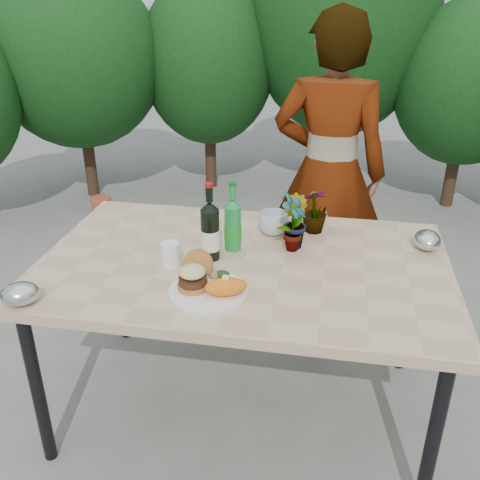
% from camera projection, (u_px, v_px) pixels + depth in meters
% --- Properties ---
extents(ground, '(80.00, 80.00, 0.00)m').
position_uv_depth(ground, '(243.00, 406.00, 2.43)').
color(ground, slate).
rests_on(ground, ground).
extents(patio_table, '(1.60, 1.00, 0.75)m').
position_uv_depth(patio_table, '(244.00, 274.00, 2.13)').
color(patio_table, tan).
rests_on(patio_table, ground).
extents(shrub_hedge, '(6.81, 5.23, 2.53)m').
position_uv_depth(shrub_hedge, '(337.00, 77.00, 3.43)').
color(shrub_hedge, '#382316').
rests_on(shrub_hedge, ground).
extents(dinner_plate, '(0.28, 0.28, 0.01)m').
position_uv_depth(dinner_plate, '(208.00, 292.00, 1.88)').
color(dinner_plate, white).
rests_on(dinner_plate, patio_table).
extents(burger_stack, '(0.11, 0.16, 0.11)m').
position_uv_depth(burger_stack, '(194.00, 274.00, 1.88)').
color(burger_stack, '#B7722D').
rests_on(burger_stack, dinner_plate).
extents(sweet_potato, '(0.17, 0.12, 0.06)m').
position_uv_depth(sweet_potato, '(226.00, 287.00, 1.84)').
color(sweet_potato, orange).
rests_on(sweet_potato, dinner_plate).
extents(grilled_veg, '(0.08, 0.05, 0.03)m').
position_uv_depth(grilled_veg, '(219.00, 274.00, 1.95)').
color(grilled_veg, olive).
rests_on(grilled_veg, dinner_plate).
extents(wine_bottle, '(0.08, 0.08, 0.32)m').
position_uv_depth(wine_bottle, '(210.00, 232.00, 2.07)').
color(wine_bottle, black).
rests_on(wine_bottle, patio_table).
extents(sparkling_water, '(0.07, 0.07, 0.29)m').
position_uv_depth(sparkling_water, '(233.00, 225.00, 2.15)').
color(sparkling_water, '#198935').
rests_on(sparkling_water, patio_table).
extents(plastic_cup, '(0.07, 0.07, 0.09)m').
position_uv_depth(plastic_cup, '(171.00, 254.00, 2.05)').
color(plastic_cup, white).
rests_on(plastic_cup, patio_table).
extents(seedling_left, '(0.13, 0.15, 0.25)m').
position_uv_depth(seedling_left, '(293.00, 223.00, 2.13)').
color(seedling_left, '#24541D').
rests_on(seedling_left, patio_table).
extents(seedling_mid, '(0.14, 0.15, 0.22)m').
position_uv_depth(seedling_mid, '(294.00, 222.00, 2.18)').
color(seedling_mid, '#2A5C1F').
rests_on(seedling_mid, patio_table).
extents(seedling_right, '(0.15, 0.15, 0.20)m').
position_uv_depth(seedling_right, '(315.00, 210.00, 2.31)').
color(seedling_right, '#1F531C').
rests_on(seedling_right, patio_table).
extents(blue_bowl, '(0.17, 0.17, 0.10)m').
position_uv_depth(blue_bowl, '(274.00, 223.00, 2.30)').
color(blue_bowl, silver).
rests_on(blue_bowl, patio_table).
extents(foil_packet_left, '(0.17, 0.15, 0.08)m').
position_uv_depth(foil_packet_left, '(20.00, 294.00, 1.81)').
color(foil_packet_left, silver).
rests_on(foil_packet_left, patio_table).
extents(foil_packet_right, '(0.11, 0.13, 0.08)m').
position_uv_depth(foil_packet_right, '(427.00, 240.00, 2.18)').
color(foil_packet_right, silver).
rests_on(foil_packet_right, patio_table).
extents(person, '(0.63, 0.44, 1.65)m').
position_uv_depth(person, '(329.00, 173.00, 2.83)').
color(person, '#A56652').
rests_on(person, ground).
extents(terracotta_pot, '(0.17, 0.17, 0.14)m').
position_uv_depth(terracotta_pot, '(101.00, 205.00, 4.41)').
color(terracotta_pot, '#C04D31').
rests_on(terracotta_pot, ground).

